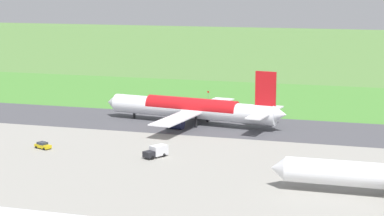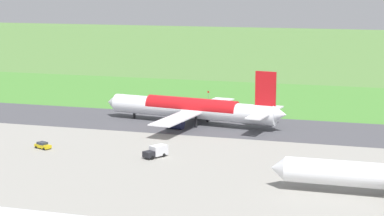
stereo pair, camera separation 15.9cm
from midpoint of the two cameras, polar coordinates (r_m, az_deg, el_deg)
name	(u,v)px [view 2 (the right image)]	position (r m, az deg, el deg)	size (l,w,h in m)	color
ground_plane	(233,126)	(183.70, 3.47, -1.57)	(800.00, 800.00, 0.00)	#547F3D
runway_asphalt	(233,126)	(183.69, 3.47, -1.56)	(600.00, 28.18, 0.06)	#47474C
apron_concrete	(161,190)	(128.29, -2.63, -6.94)	(440.00, 110.00, 0.05)	gray
grass_verge_foreground	(261,101)	(223.56, 5.89, 0.59)	(600.00, 80.00, 0.04)	#478534
airliner_main	(193,109)	(185.56, 0.13, -0.05)	(54.07, 44.41, 15.88)	white
service_truck_baggage	(156,151)	(151.33, -3.00, -3.67)	(4.80, 6.16, 2.65)	black
service_car_followme	(43,145)	(162.74, -12.45, -3.09)	(4.57, 3.26, 1.62)	gold
no_stopping_sign	(208,95)	(224.64, 1.41, 1.14)	(0.60, 0.10, 2.95)	slate
traffic_cone_orange	(199,99)	(225.18, 0.62, 0.79)	(0.40, 0.40, 0.55)	orange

